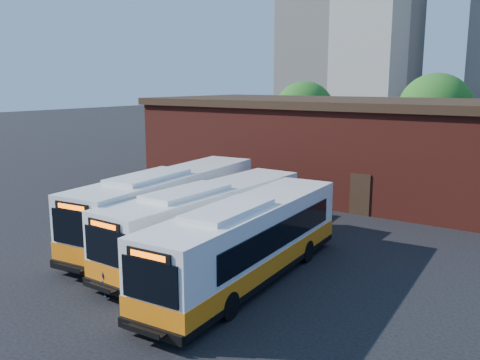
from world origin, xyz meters
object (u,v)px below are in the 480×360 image
Objects in this scene: bus_east at (248,244)px; bus_mideast at (208,223)px; bus_midwest at (169,207)px; transit_worker at (109,274)px.

bus_mideast is at bearing 151.60° from bus_east.
bus_east is at bearing -23.73° from bus_mideast.
bus_midwest is 1.07× the size of bus_east.
bus_midwest is at bearing 164.94° from bus_mideast.
bus_midwest is at bearing 155.89° from bus_east.
bus_mideast is at bearing 11.60° from transit_worker.
bus_mideast is 0.99× the size of bus_east.
transit_worker is (-0.28, -5.43, -0.65)m from bus_mideast.
bus_midwest is 1.08× the size of bus_mideast.
bus_mideast and bus_east have the same top height.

